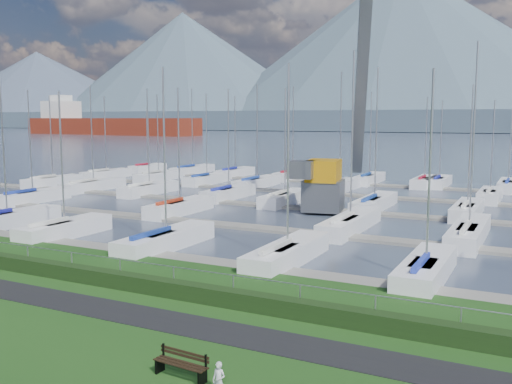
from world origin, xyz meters
The scene contains 10 objects.
path centered at (0.00, -3.00, 0.01)m, with size 160.00×2.00×0.04m, color black.
water centered at (0.00, 260.00, -0.40)m, with size 800.00×540.00×0.20m, color #3D4759.
hedge centered at (0.00, -0.40, 0.35)m, with size 80.00×0.70×0.70m, color black.
fence centered at (0.00, 0.00, 1.20)m, with size 0.04×0.04×80.00m, color #989AA1.
docks centered at (0.00, 26.00, -0.22)m, with size 90.00×41.60×0.25m.
bench_right centered at (6.96, -6.70, 0.42)m, with size 1.83×0.55×0.85m.
person centered at (8.46, -7.07, 0.54)m, with size 0.39×0.26×1.08m, color silver.
crane centered at (0.27, 26.19, 5.33)m, with size 6.60×13.19×22.35m.
cargo_ship_west centered at (-174.03, 193.19, 3.57)m, with size 97.33×25.10×21.50m.
sailboat_fleet centered at (-0.78, 28.99, 5.47)m, with size 75.30×50.49×13.49m.
Camera 1 is at (16.22, -20.10, 7.69)m, focal length 40.00 mm.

